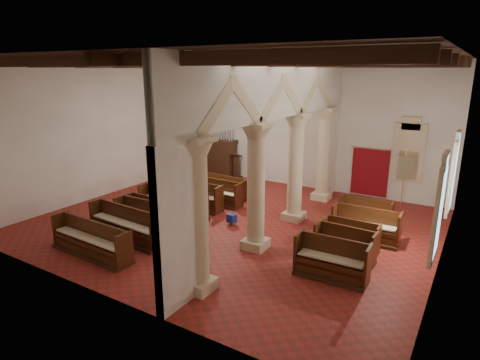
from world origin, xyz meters
The scene contains 33 objects.
floor centered at (0.00, 0.00, 0.00)m, with size 14.00×14.00×0.00m, color maroon.
ceiling centered at (0.00, 0.00, 6.00)m, with size 14.00×14.00×0.00m, color #331F11.
wall_back centered at (0.00, 6.00, 3.00)m, with size 14.00×0.02×6.00m, color white.
wall_front centered at (0.00, -6.00, 3.00)m, with size 14.00×0.02×6.00m, color white.
wall_left centered at (-7.00, 0.00, 3.00)m, with size 0.02×12.00×6.00m, color white.
wall_right centered at (7.00, 0.00, 3.00)m, with size 0.02×12.00×6.00m, color white.
ceiling_beams centered at (0.00, 0.00, 5.82)m, with size 13.80×11.80×0.30m, color #3B2012, non-canonical shape.
arcade centered at (1.80, 0.00, 3.56)m, with size 0.90×11.90×6.00m.
window_right_a centered at (6.98, -1.50, 2.20)m, with size 0.03×1.00×2.20m, color #34755E.
window_right_b centered at (6.98, 2.50, 2.20)m, with size 0.03×1.00×2.20m, color #34755E.
window_back centered at (5.00, 5.98, 2.20)m, with size 1.00×0.03×2.20m, color #34755E.
pipe_organ centered at (-4.50, 5.50, 1.37)m, with size 2.10×0.85×4.40m.
lectern centered at (-3.31, 5.49, 0.58)m, with size 0.58×0.59×1.41m.
dossal_curtain centered at (3.50, 5.92, 1.17)m, with size 1.80×0.07×2.17m.
processional_banner centered at (5.17, 4.39, 0.82)m, with size 0.57×0.72×2.53m.
hymnal_box_a centered at (-1.40, -3.98, 0.24)m, with size 0.29×0.23×0.29m, color #153697.
hymnal_box_b centered at (-1.13, -1.88, 0.24)m, with size 0.28×0.23×0.28m, color #151793.
hymnal_box_c centered at (0.05, -0.20, 0.26)m, with size 0.32×0.26×0.32m, color navy.
tube_heater_a centered at (-1.58, -4.53, 0.16)m, with size 0.11×0.11×1.12m, color white.
tube_heater_b centered at (-2.41, -3.01, 0.16)m, with size 0.10×0.10×1.01m, color silver.
nave_pew_0 centered at (-2.31, -4.62, 0.35)m, with size 3.17×0.84×1.08m.
nave_pew_1 centered at (-2.28, -3.19, 0.37)m, with size 3.22×0.97×1.12m.
nave_pew_2 centered at (-2.23, -2.24, 0.36)m, with size 2.72×0.79×1.08m.
nave_pew_3 centered at (-2.50, -1.57, 0.31)m, with size 2.85×0.82×0.95m.
nave_pew_4 centered at (-2.47, -0.60, 0.36)m, with size 3.16×0.77×1.08m.
nave_pew_5 centered at (-2.65, 0.52, 0.37)m, with size 3.28×0.88×1.11m.
nave_pew_6 centered at (-2.15, 1.50, 0.35)m, with size 2.99×0.75×1.06m.
nave_pew_7 centered at (-2.34, 2.52, 0.32)m, with size 2.92×0.83×0.96m.
aisle_pew_0 centered at (4.54, -2.09, 0.39)m, with size 2.04×0.82×1.15m.
aisle_pew_1 centered at (4.52, -0.86, 0.36)m, with size 1.84×0.78×1.05m.
aisle_pew_2 centered at (4.46, -0.04, 0.33)m, with size 1.77×0.68×0.99m.
aisle_pew_3 centered at (4.66, 0.94, 0.38)m, with size 2.23×0.83×1.13m.
aisle_pew_4 centered at (4.28, 2.41, 0.34)m, with size 1.91×0.70×1.01m.
Camera 1 is at (7.64, -11.97, 5.58)m, focal length 30.00 mm.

